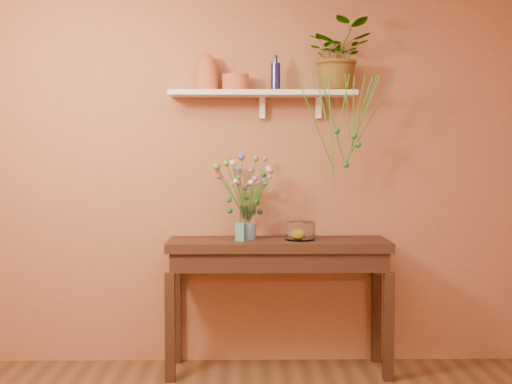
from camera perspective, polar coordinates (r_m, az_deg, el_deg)
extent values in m
cube|color=#AC653E|center=(4.91, -0.08, 1.44)|extent=(4.00, 0.04, 2.70)
cube|color=#AC653E|center=(0.92, 3.41, -5.35)|extent=(4.00, 0.04, 2.70)
cube|color=#341D12|center=(4.69, 1.87, -4.38)|extent=(1.50, 0.48, 0.06)
cube|color=#341D12|center=(4.71, 1.86, -5.55)|extent=(1.44, 0.44, 0.13)
cube|color=#341D12|center=(4.60, -7.17, -11.15)|extent=(0.06, 0.06, 0.72)
cube|color=#341D12|center=(4.67, 11.00, -10.97)|extent=(0.06, 0.06, 0.72)
cube|color=#341D12|center=(5.01, -6.64, -9.98)|extent=(0.06, 0.06, 0.72)
cube|color=#341D12|center=(5.07, 10.01, -9.84)|extent=(0.06, 0.06, 0.72)
cube|color=white|center=(4.80, 0.54, 8.21)|extent=(1.30, 0.24, 0.04)
cube|color=white|center=(4.89, 0.52, 7.03)|extent=(0.04, 0.05, 0.15)
cube|color=white|center=(4.91, 5.22, 7.00)|extent=(0.04, 0.05, 0.15)
cylinder|color=#BC4A35|center=(4.84, -4.10, 9.45)|extent=(0.17, 0.17, 0.18)
sphere|color=#BC4A35|center=(4.85, -4.10, 10.65)|extent=(0.12, 0.12, 0.12)
cylinder|color=#BC4A35|center=(4.82, -1.72, 9.08)|extent=(0.21, 0.21, 0.11)
cylinder|color=#151645|center=(4.81, 1.64, 9.55)|extent=(0.07, 0.07, 0.19)
cylinder|color=#151645|center=(4.82, 1.64, 11.01)|extent=(0.03, 0.03, 0.06)
imported|color=#206622|center=(4.86, 6.91, 11.21)|extent=(0.44, 0.38, 0.48)
cylinder|color=#206622|center=(4.66, 6.38, 6.03)|extent=(0.18, 0.06, 0.57)
cylinder|color=green|center=(4.68, 8.63, 7.48)|extent=(0.06, 0.12, 0.33)
cylinder|color=green|center=(4.70, 8.11, 6.10)|extent=(0.02, 0.12, 0.56)
cylinder|color=#206622|center=(4.65, 5.00, 5.70)|extent=(0.27, 0.09, 0.63)
cylinder|color=green|center=(4.67, 5.75, 6.56)|extent=(0.13, 0.04, 0.49)
cylinder|color=green|center=(4.64, 7.29, 7.01)|extent=(0.06, 0.19, 0.42)
cylinder|color=#206622|center=(4.64, 8.95, 6.48)|extent=(0.15, 0.19, 0.50)
cylinder|color=green|center=(4.64, 7.63, 6.90)|extent=(0.07, 0.24, 0.44)
cylinder|color=green|center=(4.69, 8.89, 6.09)|extent=(0.20, 0.19, 0.56)
cylinder|color=#206622|center=(4.70, 9.48, 5.97)|extent=(0.31, 0.11, 0.58)
cylinder|color=green|center=(4.65, 6.28, 5.26)|extent=(0.08, 0.25, 0.70)
cylinder|color=green|center=(4.73, 8.91, 7.03)|extent=(0.12, 0.05, 0.40)
sphere|color=#206622|center=(4.71, 7.51, 2.27)|extent=(0.04, 0.04, 0.04)
sphere|color=#206622|center=(4.64, 8.50, 3.94)|extent=(0.04, 0.04, 0.04)
sphere|color=#206622|center=(4.67, 8.18, 4.65)|extent=(0.04, 0.04, 0.04)
sphere|color=#206622|center=(4.62, 6.74, 5.11)|extent=(0.04, 0.04, 0.04)
cylinder|color=white|center=(4.68, -0.69, -2.56)|extent=(0.11, 0.11, 0.23)
cylinder|color=silver|center=(4.69, -0.69, -3.30)|extent=(0.10, 0.10, 0.11)
cylinder|color=#386B28|center=(4.58, -0.56, -0.88)|extent=(0.03, 0.18, 0.28)
sphere|color=silver|center=(4.49, -0.42, 0.81)|extent=(0.03, 0.03, 0.03)
cylinder|color=#386B28|center=(4.63, -0.55, -0.36)|extent=(0.03, 0.09, 0.36)
sphere|color=#C6347B|center=(4.58, -0.41, 1.82)|extent=(0.03, 0.03, 0.03)
cylinder|color=#386B28|center=(4.60, -0.40, -0.72)|extent=(0.05, 0.14, 0.30)
sphere|color=#C6347B|center=(4.53, -0.09, 1.11)|extent=(0.04, 0.04, 0.04)
cylinder|color=#386B28|center=(4.62, -0.36, 0.11)|extent=(0.06, 0.11, 0.44)
sphere|color=#5B9035|center=(4.56, -0.03, 2.80)|extent=(0.04, 0.04, 0.04)
cylinder|color=#386B28|center=(4.64, 0.03, -0.93)|extent=(0.12, 0.07, 0.27)
sphere|color=#5B9035|center=(4.60, 0.76, 0.67)|extent=(0.03, 0.03, 0.03)
cylinder|color=#386B28|center=(4.63, 0.27, -0.38)|extent=(0.16, 0.08, 0.36)
sphere|color=#C6347B|center=(4.59, 1.24, 1.79)|extent=(0.04, 0.04, 0.04)
cylinder|color=#386B28|center=(4.67, -0.01, -0.79)|extent=(0.12, 0.02, 0.28)
sphere|color=#4D4BBF|center=(4.65, 0.68, 0.92)|extent=(0.03, 0.03, 0.03)
cylinder|color=#386B28|center=(4.66, 0.21, -0.61)|extent=(0.15, 0.04, 0.31)
sphere|color=silver|center=(4.63, 1.12, 1.29)|extent=(0.03, 0.03, 0.03)
cylinder|color=#386B28|center=(4.69, -0.04, -0.51)|extent=(0.11, 0.04, 0.33)
sphere|color=#206622|center=(4.70, 0.60, 1.47)|extent=(0.04, 0.04, 0.04)
cylinder|color=#386B28|center=(4.69, -0.32, -0.80)|extent=(0.07, 0.04, 0.28)
sphere|color=silver|center=(4.70, 0.05, 0.89)|extent=(0.05, 0.05, 0.05)
cylinder|color=#386B28|center=(4.70, 0.20, -0.28)|extent=(0.15, 0.07, 0.36)
sphere|color=silver|center=(4.73, 1.07, 1.92)|extent=(0.05, 0.05, 0.05)
cylinder|color=#386B28|center=(4.74, -0.08, -0.88)|extent=(0.10, 0.14, 0.26)
sphere|color=#C6347B|center=(4.80, 0.51, 0.71)|extent=(0.04, 0.04, 0.04)
cylinder|color=#386B28|center=(4.74, 0.05, 0.18)|extent=(0.13, 0.15, 0.43)
sphere|color=#C6347B|center=(4.80, 0.78, 2.78)|extent=(0.04, 0.04, 0.04)
cylinder|color=#386B28|center=(4.71, -0.56, -0.83)|extent=(0.03, 0.09, 0.27)
sphere|color=#5B9035|center=(4.75, -0.43, 0.82)|extent=(0.05, 0.05, 0.05)
cylinder|color=#386B28|center=(4.73, -0.69, -0.91)|extent=(0.01, 0.12, 0.25)
sphere|color=#5B9035|center=(4.78, -0.69, 0.64)|extent=(0.03, 0.03, 0.03)
cylinder|color=#386B28|center=(4.75, -0.81, -1.04)|extent=(0.02, 0.16, 0.23)
sphere|color=#C6347B|center=(4.83, -0.93, 0.37)|extent=(0.05, 0.05, 0.05)
cylinder|color=#386B28|center=(4.78, -1.09, -0.26)|extent=(0.07, 0.23, 0.36)
sphere|color=#4D4BBF|center=(4.89, -1.47, 1.88)|extent=(0.03, 0.03, 0.03)
cylinder|color=#386B28|center=(4.73, -1.27, -0.22)|extent=(0.10, 0.14, 0.37)
sphere|color=silver|center=(4.79, -1.83, 2.01)|extent=(0.04, 0.04, 0.04)
cylinder|color=#386B28|center=(4.72, -1.41, 0.06)|extent=(0.12, 0.10, 0.42)
sphere|color=#206622|center=(4.76, -2.12, 2.58)|extent=(0.04, 0.04, 0.04)
cylinder|color=#386B28|center=(4.73, -1.36, -0.92)|extent=(0.11, 0.13, 0.26)
sphere|color=silver|center=(4.78, -2.03, 0.63)|extent=(0.03, 0.03, 0.03)
cylinder|color=#386B28|center=(4.69, -1.33, -0.02)|extent=(0.11, 0.05, 0.41)
sphere|color=silver|center=(4.71, -1.96, 2.44)|extent=(0.05, 0.05, 0.05)
cylinder|color=#386B28|center=(4.66, -1.97, -0.34)|extent=(0.21, 0.02, 0.36)
sphere|color=#C6347B|center=(4.65, -3.26, 1.84)|extent=(0.04, 0.04, 0.04)
cylinder|color=#386B28|center=(4.68, -1.90, -0.59)|extent=(0.20, 0.02, 0.32)
sphere|color=#C6347B|center=(4.68, -3.10, 1.32)|extent=(0.04, 0.04, 0.04)
cylinder|color=#386B28|center=(4.64, -1.59, -0.05)|extent=(0.15, 0.06, 0.41)
sphere|color=#5B9035|center=(4.62, -2.51, 2.43)|extent=(0.04, 0.04, 0.04)
cylinder|color=#386B28|center=(4.61, -1.97, -0.21)|extent=(0.21, 0.13, 0.39)
sphere|color=#5B9035|center=(4.55, -3.29, 2.14)|extent=(0.05, 0.05, 0.05)
cylinder|color=#386B28|center=(4.65, -1.11, -0.83)|extent=(0.07, 0.04, 0.28)
sphere|color=#C6347B|center=(4.63, -1.53, 0.87)|extent=(0.05, 0.05, 0.05)
cylinder|color=#386B28|center=(4.62, -0.96, 0.20)|extent=(0.05, 0.10, 0.45)
sphere|color=#4D4BBF|center=(4.57, -1.23, 2.97)|extent=(0.05, 0.05, 0.05)
cylinder|color=#386B28|center=(4.61, -1.19, -0.83)|extent=(0.08, 0.13, 0.29)
sphere|color=silver|center=(4.54, -1.70, 0.89)|extent=(0.03, 0.03, 0.03)
cylinder|color=#386B28|center=(4.58, -1.06, -0.70)|extent=(0.06, 0.19, 0.31)
sphere|color=#206622|center=(4.49, -1.46, 1.19)|extent=(0.03, 0.03, 0.03)
sphere|color=#206622|center=(4.74, -0.60, -0.36)|extent=(0.04, 0.04, 0.04)
sphere|color=#206622|center=(4.67, -2.27, -0.64)|extent=(0.04, 0.04, 0.04)
sphere|color=#206622|center=(4.77, 0.32, -1.64)|extent=(0.04, 0.04, 0.04)
sphere|color=#206622|center=(4.75, -2.19, -1.58)|extent=(0.04, 0.04, 0.04)
sphere|color=#206622|center=(4.66, 0.05, -0.86)|extent=(0.04, 0.04, 0.04)
sphere|color=#206622|center=(4.78, -0.79, -0.47)|extent=(0.04, 0.04, 0.04)
cylinder|color=white|center=(4.67, 3.68, -3.26)|extent=(0.21, 0.21, 0.12)
cylinder|color=white|center=(4.68, 3.68, -3.94)|extent=(0.20, 0.20, 0.01)
sphere|color=yellow|center=(4.66, 3.57, -3.51)|extent=(0.07, 0.07, 0.07)
cube|color=teal|center=(4.62, -1.33, -3.33)|extent=(0.07, 0.06, 0.12)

